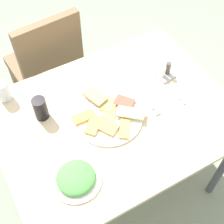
{
  "coord_description": "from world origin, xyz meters",
  "views": [
    {
      "loc": [
        -0.45,
        -0.78,
        1.98
      ],
      "look_at": [
        -0.01,
        0.0,
        0.77
      ],
      "focal_mm": 50.57,
      "sensor_mm": 36.0,
      "label": 1
    }
  ],
  "objects_px": {
    "paper_napkin": "(168,106)",
    "soda_can": "(40,108)",
    "dining_chair": "(48,63)",
    "spoon": "(166,103)",
    "condiment_caddy": "(165,73)",
    "drinking_glass": "(3,91)",
    "fork": "(170,108)",
    "pide_platter": "(108,115)",
    "salad_plate_greens": "(76,178)",
    "dining_table": "(115,124)"
  },
  "relations": [
    {
      "from": "pide_platter",
      "to": "salad_plate_greens",
      "type": "relative_size",
      "value": 1.6
    },
    {
      "from": "salad_plate_greens",
      "to": "soda_can",
      "type": "xyz_separation_m",
      "value": [
        0.0,
        0.38,
        0.04
      ]
    },
    {
      "from": "dining_table",
      "to": "paper_napkin",
      "type": "distance_m",
      "value": 0.28
    },
    {
      "from": "pide_platter",
      "to": "condiment_caddy",
      "type": "height_order",
      "value": "condiment_caddy"
    },
    {
      "from": "drinking_glass",
      "to": "spoon",
      "type": "relative_size",
      "value": 0.65
    },
    {
      "from": "dining_chair",
      "to": "fork",
      "type": "relative_size",
      "value": 5.34
    },
    {
      "from": "paper_napkin",
      "to": "soda_can",
      "type": "bearing_deg",
      "value": 156.52
    },
    {
      "from": "pide_platter",
      "to": "spoon",
      "type": "distance_m",
      "value": 0.3
    },
    {
      "from": "spoon",
      "to": "drinking_glass",
      "type": "bearing_deg",
      "value": 152.98
    },
    {
      "from": "pide_platter",
      "to": "soda_can",
      "type": "bearing_deg",
      "value": 149.86
    },
    {
      "from": "dining_chair",
      "to": "spoon",
      "type": "relative_size",
      "value": 5.54
    },
    {
      "from": "salad_plate_greens",
      "to": "paper_napkin",
      "type": "relative_size",
      "value": 1.67
    },
    {
      "from": "dining_table",
      "to": "condiment_caddy",
      "type": "xyz_separation_m",
      "value": [
        0.36,
        0.09,
        0.1
      ]
    },
    {
      "from": "condiment_caddy",
      "to": "paper_napkin",
      "type": "bearing_deg",
      "value": -120.0
    },
    {
      "from": "pide_platter",
      "to": "paper_napkin",
      "type": "bearing_deg",
      "value": -16.62
    },
    {
      "from": "salad_plate_greens",
      "to": "fork",
      "type": "distance_m",
      "value": 0.58
    },
    {
      "from": "spoon",
      "to": "condiment_caddy",
      "type": "height_order",
      "value": "condiment_caddy"
    },
    {
      "from": "pide_platter",
      "to": "paper_napkin",
      "type": "xyz_separation_m",
      "value": [
        0.29,
        -0.09,
        -0.01
      ]
    },
    {
      "from": "dining_chair",
      "to": "drinking_glass",
      "type": "bearing_deg",
      "value": -133.36
    },
    {
      "from": "dining_chair",
      "to": "spoon",
      "type": "xyz_separation_m",
      "value": [
        0.36,
        -0.77,
        0.22
      ]
    },
    {
      "from": "drinking_glass",
      "to": "fork",
      "type": "bearing_deg",
      "value": -33.74
    },
    {
      "from": "soda_can",
      "to": "paper_napkin",
      "type": "height_order",
      "value": "soda_can"
    },
    {
      "from": "dining_chair",
      "to": "fork",
      "type": "distance_m",
      "value": 0.91
    },
    {
      "from": "pide_platter",
      "to": "spoon",
      "type": "height_order",
      "value": "pide_platter"
    },
    {
      "from": "drinking_glass",
      "to": "condiment_caddy",
      "type": "xyz_separation_m",
      "value": [
        0.79,
        -0.26,
        -0.03
      ]
    },
    {
      "from": "salad_plate_greens",
      "to": "spoon",
      "type": "distance_m",
      "value": 0.59
    },
    {
      "from": "paper_napkin",
      "to": "fork",
      "type": "bearing_deg",
      "value": -90.0
    },
    {
      "from": "pide_platter",
      "to": "soda_can",
      "type": "xyz_separation_m",
      "value": [
        -0.27,
        0.16,
        0.05
      ]
    },
    {
      "from": "spoon",
      "to": "condiment_caddy",
      "type": "xyz_separation_m",
      "value": [
        0.1,
        0.16,
        0.02
      ]
    },
    {
      "from": "pide_platter",
      "to": "drinking_glass",
      "type": "relative_size",
      "value": 3.32
    },
    {
      "from": "dining_table",
      "to": "salad_plate_greens",
      "type": "relative_size",
      "value": 5.09
    },
    {
      "from": "paper_napkin",
      "to": "drinking_glass",
      "type": "bearing_deg",
      "value": 147.31
    },
    {
      "from": "dining_chair",
      "to": "fork",
      "type": "height_order",
      "value": "dining_chair"
    },
    {
      "from": "dining_table",
      "to": "fork",
      "type": "height_order",
      "value": "fork"
    },
    {
      "from": "dining_table",
      "to": "pide_platter",
      "type": "xyz_separation_m",
      "value": [
        -0.04,
        0.0,
        0.09
      ]
    },
    {
      "from": "condiment_caddy",
      "to": "dining_table",
      "type": "bearing_deg",
      "value": -165.29
    },
    {
      "from": "drinking_glass",
      "to": "paper_napkin",
      "type": "xyz_separation_m",
      "value": [
        0.69,
        -0.44,
        -0.05
      ]
    },
    {
      "from": "soda_can",
      "to": "condiment_caddy",
      "type": "distance_m",
      "value": 0.68
    },
    {
      "from": "drinking_glass",
      "to": "condiment_caddy",
      "type": "distance_m",
      "value": 0.83
    },
    {
      "from": "drinking_glass",
      "to": "spoon",
      "type": "distance_m",
      "value": 0.81
    },
    {
      "from": "pide_platter",
      "to": "drinking_glass",
      "type": "xyz_separation_m",
      "value": [
        -0.39,
        0.35,
        0.04
      ]
    },
    {
      "from": "pide_platter",
      "to": "fork",
      "type": "relative_size",
      "value": 2.08
    },
    {
      "from": "dining_table",
      "to": "paper_napkin",
      "type": "height_order",
      "value": "paper_napkin"
    },
    {
      "from": "pide_platter",
      "to": "condiment_caddy",
      "type": "bearing_deg",
      "value": 12.8
    },
    {
      "from": "dining_chair",
      "to": "drinking_glass",
      "type": "distance_m",
      "value": 0.55
    },
    {
      "from": "pide_platter",
      "to": "condiment_caddy",
      "type": "xyz_separation_m",
      "value": [
        0.4,
        0.09,
        0.01
      ]
    },
    {
      "from": "fork",
      "to": "pide_platter",
      "type": "bearing_deg",
      "value": 163.26
    },
    {
      "from": "soda_can",
      "to": "condiment_caddy",
      "type": "relative_size",
      "value": 1.2
    },
    {
      "from": "drinking_glass",
      "to": "fork",
      "type": "distance_m",
      "value": 0.83
    },
    {
      "from": "condiment_caddy",
      "to": "pide_platter",
      "type": "bearing_deg",
      "value": -167.2
    }
  ]
}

